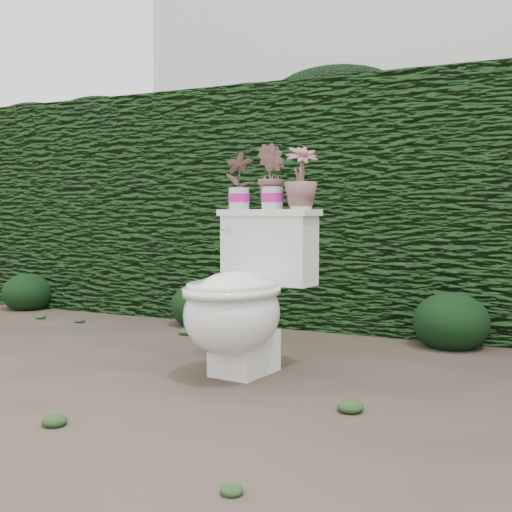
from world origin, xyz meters
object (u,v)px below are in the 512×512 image
at_px(toilet, 242,299).
at_px(potted_plant_right, 301,179).
at_px(potted_plant_center, 272,179).
at_px(potted_plant_left, 239,183).

xyz_separation_m(toilet, potted_plant_right, (0.21, 0.22, 0.56)).
relative_size(toilet, potted_plant_center, 2.58).
height_order(potted_plant_center, potted_plant_right, potted_plant_center).
bearing_deg(potted_plant_right, potted_plant_center, 138.56).
distance_m(potted_plant_left, potted_plant_center, 0.20).
bearing_deg(toilet, potted_plant_center, 85.44).
bearing_deg(potted_plant_right, toilet, -168.20).
bearing_deg(potted_plant_left, potted_plant_right, 122.46).
distance_m(potted_plant_center, potted_plant_right, 0.16).
bearing_deg(potted_plant_right, potted_plant_left, 138.56).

